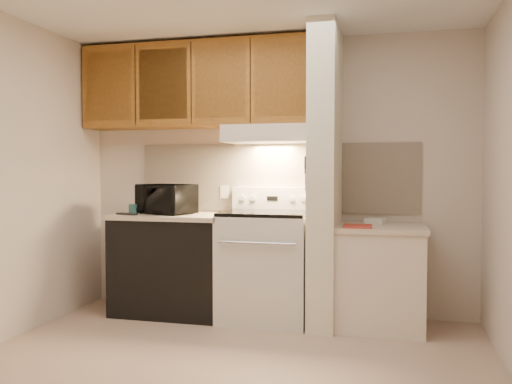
% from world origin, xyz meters
% --- Properties ---
extents(floor, '(3.60, 3.60, 0.00)m').
position_xyz_m(floor, '(0.00, 0.00, 0.00)').
color(floor, tan).
rests_on(floor, ground).
extents(wall_back, '(3.60, 2.50, 0.02)m').
position_xyz_m(wall_back, '(0.00, 1.50, 1.25)').
color(wall_back, beige).
rests_on(wall_back, floor).
extents(backsplash, '(2.60, 0.02, 0.63)m').
position_xyz_m(backsplash, '(0.00, 1.49, 1.24)').
color(backsplash, '#FCE6C8').
rests_on(backsplash, wall_back).
extents(range_body, '(0.76, 0.65, 0.92)m').
position_xyz_m(range_body, '(0.00, 1.16, 0.46)').
color(range_body, silver).
rests_on(range_body, floor).
extents(oven_window, '(0.50, 0.01, 0.30)m').
position_xyz_m(oven_window, '(0.00, 0.84, 0.50)').
color(oven_window, black).
rests_on(oven_window, range_body).
extents(oven_handle, '(0.65, 0.02, 0.02)m').
position_xyz_m(oven_handle, '(0.00, 0.80, 0.72)').
color(oven_handle, silver).
rests_on(oven_handle, range_body).
extents(cooktop, '(0.74, 0.64, 0.03)m').
position_xyz_m(cooktop, '(0.00, 1.16, 0.94)').
color(cooktop, black).
rests_on(cooktop, range_body).
extents(range_backguard, '(0.76, 0.08, 0.20)m').
position_xyz_m(range_backguard, '(0.00, 1.44, 1.05)').
color(range_backguard, silver).
rests_on(range_backguard, range_body).
extents(range_display, '(0.10, 0.01, 0.04)m').
position_xyz_m(range_display, '(0.00, 1.40, 1.05)').
color(range_display, black).
rests_on(range_display, range_backguard).
extents(range_knob_left_outer, '(0.05, 0.02, 0.05)m').
position_xyz_m(range_knob_left_outer, '(-0.28, 1.40, 1.05)').
color(range_knob_left_outer, silver).
rests_on(range_knob_left_outer, range_backguard).
extents(range_knob_left_inner, '(0.05, 0.02, 0.05)m').
position_xyz_m(range_knob_left_inner, '(-0.18, 1.40, 1.05)').
color(range_knob_left_inner, silver).
rests_on(range_knob_left_inner, range_backguard).
extents(range_knob_right_inner, '(0.05, 0.02, 0.05)m').
position_xyz_m(range_knob_right_inner, '(0.18, 1.40, 1.05)').
color(range_knob_right_inner, silver).
rests_on(range_knob_right_inner, range_backguard).
extents(range_knob_right_outer, '(0.05, 0.02, 0.05)m').
position_xyz_m(range_knob_right_outer, '(0.28, 1.40, 1.05)').
color(range_knob_right_outer, silver).
rests_on(range_knob_right_outer, range_backguard).
extents(dishwasher_front, '(1.00, 0.63, 0.87)m').
position_xyz_m(dishwasher_front, '(-0.88, 1.17, 0.43)').
color(dishwasher_front, black).
rests_on(dishwasher_front, floor).
extents(left_countertop, '(1.04, 0.67, 0.04)m').
position_xyz_m(left_countertop, '(-0.88, 1.17, 0.89)').
color(left_countertop, beige).
rests_on(left_countertop, dishwasher_front).
extents(spoon_rest, '(0.23, 0.15, 0.01)m').
position_xyz_m(spoon_rest, '(-1.23, 0.97, 0.92)').
color(spoon_rest, black).
rests_on(spoon_rest, left_countertop).
extents(teal_jar, '(0.09, 0.09, 0.09)m').
position_xyz_m(teal_jar, '(-1.22, 1.08, 0.95)').
color(teal_jar, '#285B56').
rests_on(teal_jar, left_countertop).
extents(outlet, '(0.08, 0.01, 0.12)m').
position_xyz_m(outlet, '(-0.48, 1.48, 1.10)').
color(outlet, silver).
rests_on(outlet, backsplash).
extents(microwave, '(0.56, 0.46, 0.27)m').
position_xyz_m(microwave, '(-0.93, 1.15, 1.04)').
color(microwave, black).
rests_on(microwave, left_countertop).
extents(partition_pillar, '(0.22, 0.70, 2.50)m').
position_xyz_m(partition_pillar, '(0.51, 1.15, 1.25)').
color(partition_pillar, '#EDE7C9').
rests_on(partition_pillar, floor).
extents(pillar_trim, '(0.01, 0.70, 0.04)m').
position_xyz_m(pillar_trim, '(0.39, 1.15, 1.30)').
color(pillar_trim, '#985F22').
rests_on(pillar_trim, partition_pillar).
extents(knife_strip, '(0.02, 0.42, 0.04)m').
position_xyz_m(knife_strip, '(0.39, 1.10, 1.32)').
color(knife_strip, black).
rests_on(knife_strip, partition_pillar).
extents(knife_blade_a, '(0.01, 0.03, 0.16)m').
position_xyz_m(knife_blade_a, '(0.38, 0.95, 1.22)').
color(knife_blade_a, silver).
rests_on(knife_blade_a, knife_strip).
extents(knife_handle_a, '(0.02, 0.02, 0.10)m').
position_xyz_m(knife_handle_a, '(0.38, 0.94, 1.37)').
color(knife_handle_a, black).
rests_on(knife_handle_a, knife_strip).
extents(knife_blade_b, '(0.01, 0.04, 0.18)m').
position_xyz_m(knife_blade_b, '(0.38, 1.02, 1.21)').
color(knife_blade_b, silver).
rests_on(knife_blade_b, knife_strip).
extents(knife_handle_b, '(0.02, 0.02, 0.10)m').
position_xyz_m(knife_handle_b, '(0.38, 1.01, 1.37)').
color(knife_handle_b, black).
rests_on(knife_handle_b, knife_strip).
extents(knife_blade_c, '(0.01, 0.04, 0.20)m').
position_xyz_m(knife_blade_c, '(0.38, 1.11, 1.20)').
color(knife_blade_c, silver).
rests_on(knife_blade_c, knife_strip).
extents(knife_handle_c, '(0.02, 0.02, 0.10)m').
position_xyz_m(knife_handle_c, '(0.38, 1.11, 1.37)').
color(knife_handle_c, black).
rests_on(knife_handle_c, knife_strip).
extents(knife_blade_d, '(0.01, 0.04, 0.16)m').
position_xyz_m(knife_blade_d, '(0.38, 1.17, 1.22)').
color(knife_blade_d, silver).
rests_on(knife_blade_d, knife_strip).
extents(knife_handle_d, '(0.02, 0.02, 0.10)m').
position_xyz_m(knife_handle_d, '(0.38, 1.19, 1.37)').
color(knife_handle_d, black).
rests_on(knife_handle_d, knife_strip).
extents(knife_blade_e, '(0.01, 0.04, 0.18)m').
position_xyz_m(knife_blade_e, '(0.38, 1.25, 1.21)').
color(knife_blade_e, silver).
rests_on(knife_blade_e, knife_strip).
extents(knife_handle_e, '(0.02, 0.02, 0.10)m').
position_xyz_m(knife_handle_e, '(0.38, 1.26, 1.37)').
color(knife_handle_e, black).
rests_on(knife_handle_e, knife_strip).
extents(oven_mitt, '(0.03, 0.10, 0.25)m').
position_xyz_m(oven_mitt, '(0.38, 1.32, 1.17)').
color(oven_mitt, gray).
rests_on(oven_mitt, partition_pillar).
extents(right_cab_base, '(0.70, 0.60, 0.81)m').
position_xyz_m(right_cab_base, '(0.97, 1.15, 0.40)').
color(right_cab_base, silver).
rests_on(right_cab_base, floor).
extents(right_countertop, '(0.74, 0.64, 0.04)m').
position_xyz_m(right_countertop, '(0.97, 1.15, 0.83)').
color(right_countertop, beige).
rests_on(right_countertop, right_cab_base).
extents(red_folder, '(0.24, 0.32, 0.01)m').
position_xyz_m(red_folder, '(0.79, 1.01, 0.86)').
color(red_folder, '#B8352B').
rests_on(red_folder, right_countertop).
extents(white_box, '(0.19, 0.16, 0.04)m').
position_xyz_m(white_box, '(0.92, 1.33, 0.87)').
color(white_box, white).
rests_on(white_box, right_countertop).
extents(range_hood, '(0.78, 0.44, 0.15)m').
position_xyz_m(range_hood, '(0.00, 1.28, 1.62)').
color(range_hood, silver).
rests_on(range_hood, upper_cabinets).
extents(hood_lip, '(0.78, 0.04, 0.06)m').
position_xyz_m(hood_lip, '(0.00, 1.07, 1.58)').
color(hood_lip, silver).
rests_on(hood_lip, range_hood).
extents(upper_cabinets, '(2.18, 0.33, 0.77)m').
position_xyz_m(upper_cabinets, '(-0.69, 1.32, 2.08)').
color(upper_cabinets, '#985F22').
rests_on(upper_cabinets, wall_back).
extents(cab_door_a, '(0.46, 0.01, 0.63)m').
position_xyz_m(cab_door_a, '(-1.51, 1.17, 2.08)').
color(cab_door_a, '#985F22').
rests_on(cab_door_a, upper_cabinets).
extents(cab_gap_a, '(0.01, 0.01, 0.73)m').
position_xyz_m(cab_gap_a, '(-1.23, 1.16, 2.08)').
color(cab_gap_a, black).
rests_on(cab_gap_a, upper_cabinets).
extents(cab_door_b, '(0.46, 0.01, 0.63)m').
position_xyz_m(cab_door_b, '(-0.96, 1.17, 2.08)').
color(cab_door_b, '#985F22').
rests_on(cab_door_b, upper_cabinets).
extents(cab_gap_b, '(0.01, 0.01, 0.73)m').
position_xyz_m(cab_gap_b, '(-0.69, 1.16, 2.08)').
color(cab_gap_b, black).
rests_on(cab_gap_b, upper_cabinets).
extents(cab_door_c, '(0.46, 0.01, 0.63)m').
position_xyz_m(cab_door_c, '(-0.42, 1.17, 2.08)').
color(cab_door_c, '#985F22').
rests_on(cab_door_c, upper_cabinets).
extents(cab_gap_c, '(0.01, 0.01, 0.73)m').
position_xyz_m(cab_gap_c, '(-0.14, 1.16, 2.08)').
color(cab_gap_c, black).
rests_on(cab_gap_c, upper_cabinets).
extents(cab_door_d, '(0.46, 0.01, 0.63)m').
position_xyz_m(cab_door_d, '(0.13, 1.17, 2.08)').
color(cab_door_d, '#985F22').
rests_on(cab_door_d, upper_cabinets).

